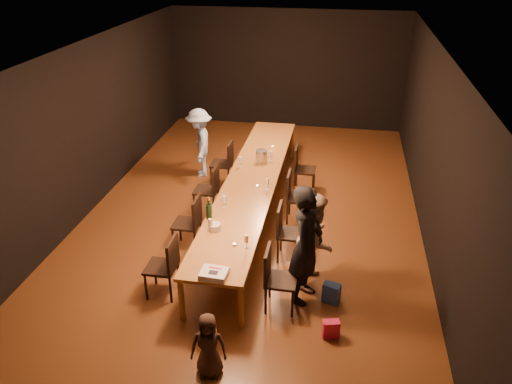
% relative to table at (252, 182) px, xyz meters
% --- Properties ---
extents(ground, '(10.00, 10.00, 0.00)m').
position_rel_table_xyz_m(ground, '(0.00, 0.00, -0.70)').
color(ground, '#471F11').
rests_on(ground, ground).
extents(room_shell, '(6.04, 10.04, 3.02)m').
position_rel_table_xyz_m(room_shell, '(0.00, 0.00, 1.38)').
color(room_shell, black).
rests_on(room_shell, ground).
extents(table, '(0.90, 6.00, 0.75)m').
position_rel_table_xyz_m(table, '(0.00, 0.00, 0.00)').
color(table, brown).
rests_on(table, ground).
extents(chair_right_0, '(0.42, 0.42, 0.93)m').
position_rel_table_xyz_m(chair_right_0, '(0.85, -2.40, -0.24)').
color(chair_right_0, black).
rests_on(chair_right_0, ground).
extents(chair_right_1, '(0.42, 0.42, 0.93)m').
position_rel_table_xyz_m(chair_right_1, '(0.85, -1.20, -0.24)').
color(chair_right_1, black).
rests_on(chair_right_1, ground).
extents(chair_right_2, '(0.42, 0.42, 0.93)m').
position_rel_table_xyz_m(chair_right_2, '(0.85, 0.00, -0.24)').
color(chair_right_2, black).
rests_on(chair_right_2, ground).
extents(chair_right_3, '(0.42, 0.42, 0.93)m').
position_rel_table_xyz_m(chair_right_3, '(0.85, 1.20, -0.24)').
color(chair_right_3, black).
rests_on(chair_right_3, ground).
extents(chair_left_0, '(0.42, 0.42, 0.93)m').
position_rel_table_xyz_m(chair_left_0, '(-0.85, -2.40, -0.24)').
color(chair_left_0, black).
rests_on(chair_left_0, ground).
extents(chair_left_1, '(0.42, 0.42, 0.93)m').
position_rel_table_xyz_m(chair_left_1, '(-0.85, -1.20, -0.24)').
color(chair_left_1, black).
rests_on(chair_left_1, ground).
extents(chair_left_2, '(0.42, 0.42, 0.93)m').
position_rel_table_xyz_m(chair_left_2, '(-0.85, 0.00, -0.24)').
color(chair_left_2, black).
rests_on(chair_left_2, ground).
extents(chair_left_3, '(0.42, 0.42, 0.93)m').
position_rel_table_xyz_m(chair_left_3, '(-0.85, 1.20, -0.24)').
color(chair_left_3, black).
rests_on(chair_left_3, ground).
extents(woman_birthday, '(0.56, 0.72, 1.75)m').
position_rel_table_xyz_m(woman_birthday, '(1.15, -2.13, 0.17)').
color(woman_birthday, black).
rests_on(woman_birthday, ground).
extents(woman_tan, '(0.66, 0.79, 1.45)m').
position_rel_table_xyz_m(woman_tan, '(1.25, -1.73, 0.02)').
color(woman_tan, tan).
rests_on(woman_tan, ground).
extents(man_blue, '(0.80, 1.06, 1.46)m').
position_rel_table_xyz_m(man_blue, '(-1.40, 1.56, 0.03)').
color(man_blue, '#9ABEEE').
rests_on(man_blue, ground).
extents(child, '(0.46, 0.33, 0.86)m').
position_rel_table_xyz_m(child, '(0.19, -3.71, -0.27)').
color(child, '#3E2C22').
rests_on(child, ground).
extents(gift_bag_red, '(0.23, 0.16, 0.25)m').
position_rel_table_xyz_m(gift_bag_red, '(1.56, -2.87, -0.58)').
color(gift_bag_red, '#D72050').
rests_on(gift_bag_red, ground).
extents(gift_bag_blue, '(0.27, 0.22, 0.29)m').
position_rel_table_xyz_m(gift_bag_blue, '(1.54, -2.17, -0.56)').
color(gift_bag_blue, '#2852AD').
rests_on(gift_bag_blue, ground).
extents(birthday_cake, '(0.35, 0.29, 0.08)m').
position_rel_table_xyz_m(birthday_cake, '(0.04, -2.85, 0.09)').
color(birthday_cake, white).
rests_on(birthday_cake, table).
extents(plate_stack, '(0.24, 0.24, 0.10)m').
position_rel_table_xyz_m(plate_stack, '(-0.22, -1.77, 0.10)').
color(plate_stack, silver).
rests_on(plate_stack, table).
extents(champagne_bottle, '(0.09, 0.09, 0.37)m').
position_rel_table_xyz_m(champagne_bottle, '(-0.38, -1.48, 0.23)').
color(champagne_bottle, black).
rests_on(champagne_bottle, table).
extents(ice_bucket, '(0.26, 0.26, 0.24)m').
position_rel_table_xyz_m(ice_bucket, '(0.05, 0.76, 0.17)').
color(ice_bucket, '#BCBCC1').
rests_on(ice_bucket, table).
extents(wineglass_0, '(0.06, 0.06, 0.21)m').
position_rel_table_xyz_m(wineglass_0, '(-0.27, -1.82, 0.15)').
color(wineglass_0, beige).
rests_on(wineglass_0, table).
extents(wineglass_1, '(0.06, 0.06, 0.21)m').
position_rel_table_xyz_m(wineglass_1, '(0.32, -2.15, 0.15)').
color(wineglass_1, beige).
rests_on(wineglass_1, table).
extents(wineglass_2, '(0.06, 0.06, 0.21)m').
position_rel_table_xyz_m(wineglass_2, '(-0.24, -1.08, 0.15)').
color(wineglass_2, silver).
rests_on(wineglass_2, table).
extents(wineglass_3, '(0.06, 0.06, 0.21)m').
position_rel_table_xyz_m(wineglass_3, '(0.33, -0.34, 0.15)').
color(wineglass_3, beige).
rests_on(wineglass_3, table).
extents(wineglass_4, '(0.06, 0.06, 0.21)m').
position_rel_table_xyz_m(wineglass_4, '(-0.30, 0.47, 0.15)').
color(wineglass_4, silver).
rests_on(wineglass_4, table).
extents(wineglass_5, '(0.06, 0.06, 0.21)m').
position_rel_table_xyz_m(wineglass_5, '(0.22, 0.83, 0.15)').
color(wineglass_5, silver).
rests_on(wineglass_5, table).
extents(tealight_near, '(0.05, 0.05, 0.03)m').
position_rel_table_xyz_m(tealight_near, '(0.15, -2.13, 0.06)').
color(tealight_near, '#B2B7B2').
rests_on(tealight_near, table).
extents(tealight_mid, '(0.05, 0.05, 0.03)m').
position_rel_table_xyz_m(tealight_mid, '(0.15, -0.29, 0.06)').
color(tealight_mid, '#B2B7B2').
rests_on(tealight_mid, table).
extents(tealight_far, '(0.05, 0.05, 0.03)m').
position_rel_table_xyz_m(tealight_far, '(0.15, 1.51, 0.06)').
color(tealight_far, '#B2B7B2').
rests_on(tealight_far, table).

